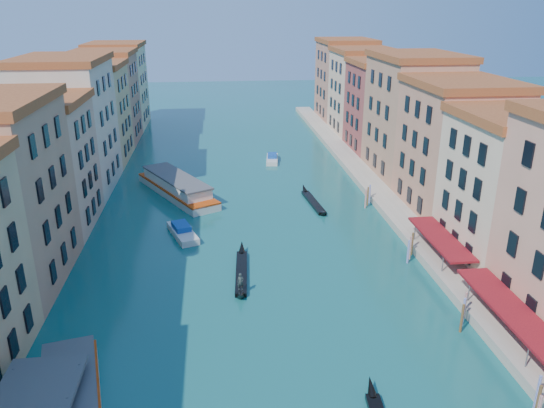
% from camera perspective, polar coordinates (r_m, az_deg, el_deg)
% --- Properties ---
extents(left_bank_palazzos, '(12.80, 128.40, 21.00)m').
position_cam_1_polar(left_bank_palazzos, '(84.23, -21.94, 6.45)').
color(left_bank_palazzos, '#CDB890').
rests_on(left_bank_palazzos, ground).
extents(right_bank_palazzos, '(12.80, 128.40, 21.00)m').
position_cam_1_polar(right_bank_palazzos, '(87.92, 16.23, 7.69)').
color(right_bank_palazzos, '#9C4A41').
rests_on(right_bank_palazzos, ground).
extents(quay, '(4.00, 140.00, 1.00)m').
position_cam_1_polar(quay, '(87.68, 10.79, 1.83)').
color(quay, '#A89C87').
rests_on(quay, ground).
extents(restaurant_awnings, '(3.20, 44.55, 3.12)m').
position_cam_1_polar(restaurant_awnings, '(51.66, 24.66, -10.63)').
color(restaurant_awnings, maroon).
rests_on(restaurant_awnings, ground).
extents(mooring_poles_right, '(1.44, 54.24, 3.20)m').
position_cam_1_polar(mooring_poles_right, '(55.45, 18.64, -9.55)').
color(mooring_poles_right, brown).
rests_on(mooring_poles_right, ground).
extents(vaporetto_far, '(13.77, 20.18, 3.04)m').
position_cam_1_polar(vaporetto_far, '(84.91, -10.22, 1.87)').
color(vaporetto_far, silver).
rests_on(vaporetto_far, ground).
extents(gondola_fore, '(1.89, 13.14, 2.62)m').
position_cam_1_polar(gondola_fore, '(59.43, -3.32, -7.23)').
color(gondola_fore, black).
rests_on(gondola_fore, ground).
extents(gondola_far, '(2.19, 12.69, 1.80)m').
position_cam_1_polar(gondola_far, '(80.44, 4.42, 0.32)').
color(gondola_far, black).
rests_on(gondola_far, ground).
extents(motorboat_mid, '(4.58, 7.72, 1.53)m').
position_cam_1_polar(motorboat_mid, '(69.89, -9.62, -2.93)').
color(motorboat_mid, silver).
rests_on(motorboat_mid, ground).
extents(motorboat_far, '(2.91, 6.84, 1.37)m').
position_cam_1_polar(motorboat_far, '(102.17, 0.02, 4.91)').
color(motorboat_far, silver).
rests_on(motorboat_far, ground).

